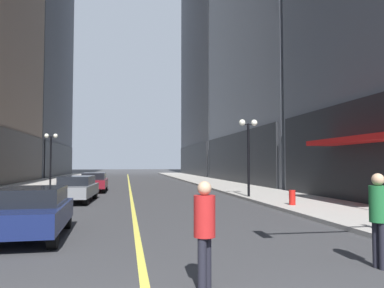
{
  "coord_description": "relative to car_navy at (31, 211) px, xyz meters",
  "views": [
    {
      "loc": [
        -0.31,
        -3.3,
        1.96
      ],
      "look_at": [
        4.34,
        23.97,
        3.37
      ],
      "focal_mm": 36.16,
      "sensor_mm": 36.0,
      "label": 1
    }
  ],
  "objects": [
    {
      "name": "sidewalk_right",
      "position": [
        11.04,
        27.45,
        -0.64
      ],
      "size": [
        4.5,
        78.0,
        0.15
      ],
      "primitive_type": "cube",
      "color": "#ADA8A0",
      "rests_on": "ground"
    },
    {
      "name": "fire_hydrant_right",
      "position": [
        9.69,
        5.22,
        -0.32
      ],
      "size": [
        0.28,
        0.28,
        0.8
      ],
      "primitive_type": "cylinder",
      "color": "red",
      "rests_on": "ground"
    },
    {
      "name": "car_maroon",
      "position": [
        0.28,
        17.05,
        0.0
      ],
      "size": [
        1.74,
        4.51,
        1.32
      ],
      "color": "maroon",
      "rests_on": "ground"
    },
    {
      "name": "pedestrian_in_green_parka",
      "position": [
        7.17,
        -4.23,
        0.32
      ],
      "size": [
        0.38,
        0.38,
        1.78
      ],
      "color": "black",
      "rests_on": "ground"
    },
    {
      "name": "car_navy",
      "position": [
        0.0,
        0.0,
        0.0
      ],
      "size": [
        1.94,
        4.18,
        1.32
      ],
      "color": "#141E4C",
      "rests_on": "ground"
    },
    {
      "name": "car_grey",
      "position": [
        -0.02,
        9.75,
        0.0
      ],
      "size": [
        1.93,
        4.8,
        1.32
      ],
      "color": "slate",
      "rests_on": "ground"
    },
    {
      "name": "building_right_far",
      "position": [
        19.55,
        52.45,
        26.28
      ],
      "size": [
        12.71,
        26.0,
        54.16
      ],
      "color": "slate",
      "rests_on": "ground"
    },
    {
      "name": "street_lamp_right_mid",
      "position": [
        9.19,
        9.8,
        2.54
      ],
      "size": [
        1.06,
        0.36,
        4.43
      ],
      "color": "black",
      "rests_on": "ground"
    },
    {
      "name": "sidewalk_left",
      "position": [
        -5.46,
        27.45,
        -0.64
      ],
      "size": [
        4.5,
        78.0,
        0.15
      ],
      "primitive_type": "cube",
      "color": "#ADA8A0",
      "rests_on": "ground"
    },
    {
      "name": "street_lamp_left_far",
      "position": [
        -3.61,
        22.24,
        2.54
      ],
      "size": [
        1.06,
        0.36,
        4.43
      ],
      "color": "black",
      "rests_on": "ground"
    },
    {
      "name": "pedestrian_in_red_jacket",
      "position": [
        3.69,
        -4.89,
        0.26
      ],
      "size": [
        0.48,
        0.48,
        1.69
      ],
      "color": "black",
      "rests_on": "ground"
    },
    {
      "name": "ground_plane",
      "position": [
        2.79,
        27.45,
        -0.72
      ],
      "size": [
        200.0,
        200.0,
        0.0
      ],
      "primitive_type": "plane",
      "color": "#38383A"
    },
    {
      "name": "lane_centre_stripe",
      "position": [
        2.79,
        27.45,
        -0.71
      ],
      "size": [
        0.16,
        70.0,
        0.01
      ],
      "primitive_type": "cube",
      "color": "#E5D64C",
      "rests_on": "ground"
    },
    {
      "name": "storefront_awning_right",
      "position": [
        12.48,
        4.61,
        2.27
      ],
      "size": [
        1.6,
        6.49,
        3.12
      ],
      "color": "#B21414",
      "rests_on": "ground"
    }
  ]
}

